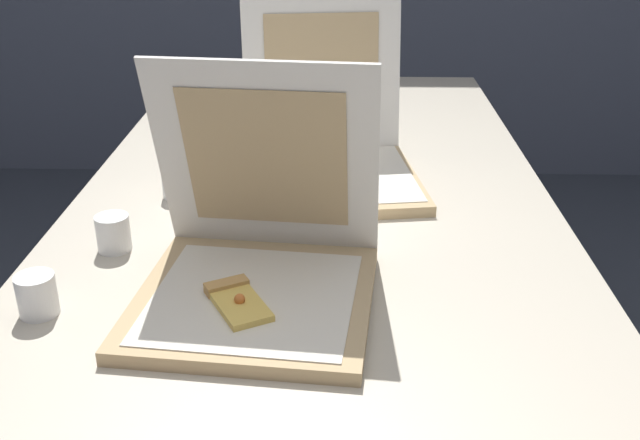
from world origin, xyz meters
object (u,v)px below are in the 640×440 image
at_px(pizza_box_middle, 330,155).
at_px(cup_white_near_left, 37,295).
at_px(cup_white_far, 208,146).
at_px(pizza_box_front, 256,268).
at_px(cup_white_mid, 176,182).
at_px(cup_white_near_center, 113,233).
at_px(table, 312,234).

height_order(pizza_box_middle, cup_white_near_left, pizza_box_middle).
relative_size(cup_white_far, cup_white_near_left, 1.00).
bearing_deg(cup_white_far, cup_white_near_left, -102.05).
distance_m(pizza_box_middle, cup_white_near_left, 0.70).
height_order(pizza_box_front, pizza_box_middle, pizza_box_middle).
xyz_separation_m(cup_white_near_left, cup_white_mid, (0.11, 0.45, 0.00)).
distance_m(pizza_box_middle, cup_white_far, 0.30).
height_order(cup_white_far, cup_white_near_center, same).
relative_size(cup_white_near_left, cup_white_mid, 1.00).
xyz_separation_m(pizza_box_front, cup_white_mid, (-0.20, 0.39, -0.02)).
xyz_separation_m(cup_white_far, cup_white_near_center, (-0.09, -0.46, 0.00)).
height_order(pizza_box_front, cup_white_near_center, pizza_box_front).
bearing_deg(pizza_box_front, cup_white_near_left, -164.58).
distance_m(cup_white_near_left, cup_white_mid, 0.46).
height_order(table, cup_white_far, cup_white_far).
xyz_separation_m(table, cup_white_near_left, (-0.39, -0.37, 0.08)).
bearing_deg(table, cup_white_near_center, -154.16).
distance_m(pizza_box_front, pizza_box_middle, 0.51).
bearing_deg(cup_white_near_left, cup_white_mid, 75.56).
bearing_deg(table, cup_white_far, 130.49).
bearing_deg(pizza_box_front, cup_white_near_center, 155.50).
height_order(cup_white_far, cup_white_near_left, same).
relative_size(table, pizza_box_middle, 4.81).
xyz_separation_m(pizza_box_front, cup_white_far, (-0.18, 0.61, -0.02)).
bearing_deg(pizza_box_middle, cup_white_far, 150.35).
bearing_deg(cup_white_near_center, cup_white_near_left, -104.46).
xyz_separation_m(cup_white_far, cup_white_near_left, (-0.14, -0.66, 0.00)).
distance_m(cup_white_near_left, cup_white_near_center, 0.22).
bearing_deg(cup_white_mid, cup_white_near_left, -104.44).
distance_m(cup_white_far, cup_white_near_left, 0.68).
relative_size(pizza_box_front, cup_white_near_center, 6.06).
xyz_separation_m(pizza_box_front, pizza_box_middle, (0.10, 0.50, 0.00)).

